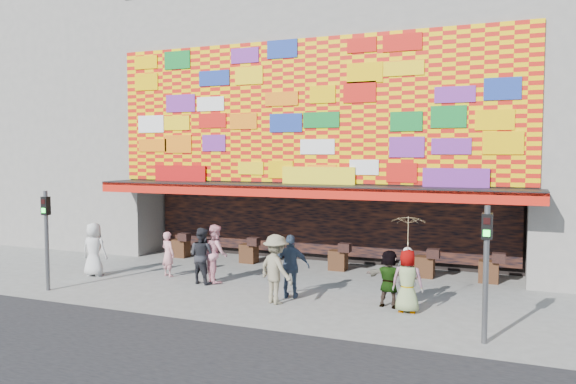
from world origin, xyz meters
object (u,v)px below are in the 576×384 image
(ped_d, at_px, (276,269))
(ped_h, at_px, (407,275))
(signal_right, at_px, (486,259))
(ped_e, at_px, (291,266))
(ped_a, at_px, (94,249))
(signal_left, at_px, (46,229))
(ped_b, at_px, (168,254))
(ped_f, at_px, (389,278))
(ped_i, at_px, (216,253))
(parasol, at_px, (408,232))
(ped_g, at_px, (407,281))
(ped_c, at_px, (202,255))

(ped_d, height_order, ped_h, ped_d)
(signal_right, height_order, ped_e, signal_right)
(ped_a, height_order, ped_h, ped_a)
(signal_left, bearing_deg, ped_b, 53.15)
(ped_f, xyz_separation_m, ped_i, (-5.76, 0.80, 0.15))
(ped_i, xyz_separation_m, parasol, (6.30, -1.13, 1.18))
(parasol, bearing_deg, ped_f, 148.79)
(signal_right, bearing_deg, signal_left, 180.00)
(ped_b, distance_m, ped_g, 8.27)
(ped_b, distance_m, ped_f, 7.69)
(ped_h, height_order, ped_i, ped_i)
(ped_b, bearing_deg, ped_a, 40.75)
(ped_a, distance_m, ped_h, 10.34)
(ped_a, relative_size, ped_h, 1.15)
(ped_b, height_order, ped_f, ped_f)
(signal_right, relative_size, ped_i, 1.62)
(ped_a, relative_size, ped_d, 0.94)
(ped_b, bearing_deg, ped_i, -163.48)
(ped_g, height_order, ped_h, ped_g)
(ped_b, relative_size, ped_f, 0.97)
(ped_b, relative_size, parasol, 0.85)
(ped_a, height_order, ped_b, ped_a)
(signal_right, bearing_deg, ped_i, 160.81)
(ped_c, relative_size, ped_e, 0.98)
(ped_f, bearing_deg, ped_a, 9.79)
(ped_g, xyz_separation_m, ped_i, (-6.30, 1.13, 0.10))
(ped_c, xyz_separation_m, ped_h, (6.44, 0.14, -0.11))
(ped_e, xyz_separation_m, parasol, (3.33, -0.22, 1.20))
(ped_a, relative_size, ped_e, 0.99)
(ped_a, distance_m, ped_c, 3.91)
(ped_f, height_order, parasol, parasol)
(ped_a, distance_m, parasol, 10.57)
(signal_right, relative_size, parasol, 1.70)
(ped_c, distance_m, parasol, 6.77)
(signal_right, height_order, ped_c, signal_right)
(ped_g, bearing_deg, ped_b, -12.94)
(parasol, bearing_deg, ped_h, 100.47)
(ped_b, height_order, ped_h, ped_h)
(signal_left, distance_m, ped_f, 10.15)
(signal_left, xyz_separation_m, ped_f, (9.87, 2.09, -1.09))
(ped_c, bearing_deg, ped_a, 16.89)
(signal_right, height_order, ped_i, signal_right)
(ped_b, bearing_deg, ped_g, -168.86)
(signal_right, distance_m, parasol, 2.66)
(ped_e, height_order, ped_f, ped_e)
(ped_c, relative_size, ped_d, 0.93)
(ped_d, bearing_deg, ped_c, 6.05)
(ped_g, relative_size, ped_h, 1.05)
(ped_c, bearing_deg, ped_i, -123.16)
(signal_right, distance_m, ped_b, 10.65)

